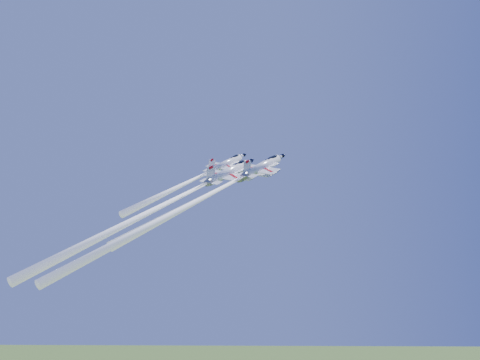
{
  "coord_description": "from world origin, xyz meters",
  "views": [
    {
      "loc": [
        2.12,
        -122.85,
        85.93
      ],
      "look_at": [
        0.0,
        0.0,
        98.35
      ],
      "focal_mm": 40.0,
      "sensor_mm": 36.0,
      "label": 1
    }
  ],
  "objects_px": {
    "jet_lead": "(215,191)",
    "jet_slot": "(162,205)",
    "jet_left": "(194,179)",
    "jet_right": "(194,203)"
  },
  "relations": [
    {
      "from": "jet_slot",
      "to": "jet_right",
      "type": "bearing_deg",
      "value": 43.0
    },
    {
      "from": "jet_lead",
      "to": "jet_right",
      "type": "bearing_deg",
      "value": -70.51
    },
    {
      "from": "jet_left",
      "to": "jet_right",
      "type": "distance_m",
      "value": 14.93
    },
    {
      "from": "jet_lead",
      "to": "jet_right",
      "type": "distance_m",
      "value": 11.49
    },
    {
      "from": "jet_left",
      "to": "jet_right",
      "type": "xyz_separation_m",
      "value": [
        1.36,
        -13.55,
        -6.12
      ]
    },
    {
      "from": "jet_lead",
      "to": "jet_right",
      "type": "height_order",
      "value": "jet_right"
    },
    {
      "from": "jet_lead",
      "to": "jet_slot",
      "type": "xyz_separation_m",
      "value": [
        -9.82,
        -10.92,
        -3.7
      ]
    },
    {
      "from": "jet_lead",
      "to": "jet_slot",
      "type": "height_order",
      "value": "jet_slot"
    },
    {
      "from": "jet_left",
      "to": "jet_slot",
      "type": "distance_m",
      "value": 16.28
    },
    {
      "from": "jet_lead",
      "to": "jet_left",
      "type": "distance_m",
      "value": 6.59
    }
  ]
}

